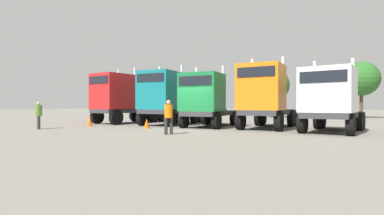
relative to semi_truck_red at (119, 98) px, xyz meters
The scene contains 13 objects.
ground 8.34m from the semi_truck_red, 16.58° to the right, with size 200.00×200.00×0.00m, color slate.
semi_truck_red is the anchor object (origin of this frame).
semi_truck_teal 4.25m from the semi_truck_red, ahead, with size 3.06×6.56×4.41m.
semi_truck_green 7.82m from the semi_truck_red, ahead, with size 3.05×6.20×4.04m.
semi_truck_orange 11.50m from the semi_truck_red, ahead, with size 2.72×6.31×4.40m.
semi_truck_white 15.15m from the semi_truck_red, ahead, with size 3.08×6.01×3.91m.
visitor_in_hivis 9.87m from the semi_truck_red, 32.02° to the right, with size 0.56×0.56×1.69m.
visitor_with_camera 6.53m from the semi_truck_red, 92.93° to the right, with size 0.54×0.54×1.66m.
traffic_cone_near 5.93m from the semi_truck_red, 28.83° to the right, with size 0.36×0.36×0.60m, color #F2590C.
traffic_cone_mid 3.52m from the semi_truck_red, 85.10° to the right, with size 0.36×0.36×0.70m, color #F2590C.
oak_far_left 15.29m from the semi_truck_red, 95.53° to the left, with size 3.03×3.03×5.17m.
oak_far_centre 19.09m from the semi_truck_red, 66.73° to the left, with size 3.98×3.98×5.79m.
oak_far_right 26.88m from the semi_truck_red, 51.60° to the left, with size 3.85×3.85×6.36m.
Camera 1 is at (8.74, -14.79, 1.43)m, focal length 27.38 mm.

